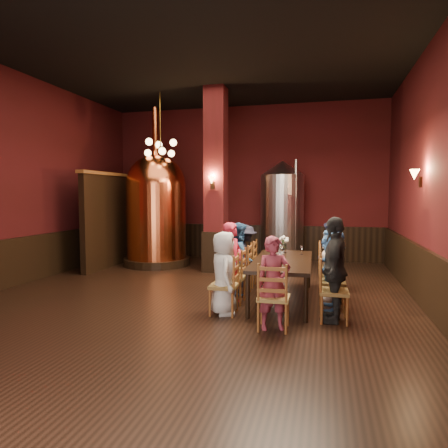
% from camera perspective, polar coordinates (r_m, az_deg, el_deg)
% --- Properties ---
extents(room, '(10.00, 10.02, 4.50)m').
position_cam_1_polar(room, '(7.10, -4.85, 6.98)').
color(room, black).
rests_on(room, ground).
extents(wainscot_right, '(0.08, 9.90, 1.00)m').
position_cam_1_polar(wainscot_right, '(7.05, 27.66, -7.78)').
color(wainscot_right, black).
rests_on(wainscot_right, ground).
extents(wainscot_back, '(7.90, 0.08, 1.00)m').
position_cam_1_polar(wainscot_back, '(11.98, 2.99, -2.51)').
color(wainscot_back, black).
rests_on(wainscot_back, ground).
extents(wainscot_left, '(0.08, 9.90, 1.00)m').
position_cam_1_polar(wainscot_left, '(9.29, -28.62, -4.99)').
color(wainscot_left, black).
rests_on(wainscot_left, ground).
extents(column, '(0.58, 0.58, 4.50)m').
position_cam_1_polar(column, '(9.87, -1.16, 6.23)').
color(column, '#460F12').
rests_on(column, ground).
extents(partition, '(0.22, 3.50, 2.40)m').
position_cam_1_polar(partition, '(11.36, -14.85, 0.53)').
color(partition, black).
rests_on(partition, ground).
extents(pendant_cluster, '(0.90, 0.90, 1.70)m').
position_cam_1_polar(pendant_cluster, '(10.52, -9.06, 10.70)').
color(pendant_cluster, '#A57226').
rests_on(pendant_cluster, room).
extents(sconce_wall, '(0.20, 0.20, 0.36)m').
position_cam_1_polar(sconce_wall, '(7.68, 26.28, 5.98)').
color(sconce_wall, black).
rests_on(sconce_wall, room).
extents(sconce_column, '(0.20, 0.20, 0.36)m').
position_cam_1_polar(sconce_column, '(9.58, -1.64, 5.99)').
color(sconce_column, black).
rests_on(sconce_column, column).
extents(dining_table, '(1.05, 2.42, 0.75)m').
position_cam_1_polar(dining_table, '(7.23, 8.38, -5.52)').
color(dining_table, black).
rests_on(dining_table, ground).
extents(chair_0, '(0.47, 0.47, 0.92)m').
position_cam_1_polar(chair_0, '(6.43, -0.04, -8.77)').
color(chair_0, brown).
rests_on(chair_0, ground).
extents(person_0, '(0.61, 0.75, 1.32)m').
position_cam_1_polar(person_0, '(6.39, -0.04, -7.01)').
color(person_0, silver).
rests_on(person_0, ground).
extents(chair_1, '(0.47, 0.47, 0.92)m').
position_cam_1_polar(chair_1, '(7.07, 1.19, -7.58)').
color(chair_1, brown).
rests_on(chair_1, ground).
extents(person_1, '(0.47, 0.59, 1.42)m').
position_cam_1_polar(person_1, '(7.02, 1.20, -5.58)').
color(person_1, '#B41E34').
rests_on(person_1, ground).
extents(chair_2, '(0.47, 0.47, 0.92)m').
position_cam_1_polar(chair_2, '(7.70, 2.20, -6.59)').
color(chair_2, brown).
rests_on(chair_2, ground).
extents(person_2, '(0.52, 0.74, 1.38)m').
position_cam_1_polar(person_2, '(7.67, 2.21, -4.91)').
color(person_2, navy).
rests_on(person_2, ground).
extents(chair_3, '(0.47, 0.47, 0.92)m').
position_cam_1_polar(chair_3, '(8.35, 3.07, -5.75)').
color(chair_3, brown).
rests_on(chair_3, ground).
extents(person_3, '(0.64, 0.91, 1.28)m').
position_cam_1_polar(person_3, '(8.32, 3.07, -4.52)').
color(person_3, black).
rests_on(person_3, ground).
extents(chair_4, '(0.47, 0.47, 0.92)m').
position_cam_1_polar(chair_4, '(6.28, 15.46, -9.25)').
color(chair_4, brown).
rests_on(chair_4, ground).
extents(person_4, '(0.48, 0.96, 1.58)m').
position_cam_1_polar(person_4, '(6.21, 15.52, -6.28)').
color(person_4, black).
rests_on(person_4, ground).
extents(chair_5, '(0.47, 0.47, 0.92)m').
position_cam_1_polar(chair_5, '(6.93, 15.22, -7.96)').
color(chair_5, brown).
rests_on(chair_5, ground).
extents(person_5, '(0.40, 1.25, 1.35)m').
position_cam_1_polar(person_5, '(6.89, 15.25, -6.21)').
color(person_5, '#325D98').
rests_on(person_5, ground).
extents(chair_6, '(0.47, 0.47, 0.92)m').
position_cam_1_polar(chair_6, '(7.58, 15.03, -6.92)').
color(chair_6, brown).
rests_on(chair_6, ground).
extents(person_6, '(0.48, 0.67, 1.28)m').
position_cam_1_polar(person_6, '(7.55, 15.05, -5.59)').
color(person_6, beige).
rests_on(person_6, ground).
extents(chair_7, '(0.47, 0.47, 0.92)m').
position_cam_1_polar(chair_7, '(8.24, 14.86, -6.02)').
color(chair_7, brown).
rests_on(chair_7, ground).
extents(person_7, '(0.45, 0.72, 1.38)m').
position_cam_1_polar(person_7, '(8.20, 14.89, -4.44)').
color(person_7, '#181A30').
rests_on(person_7, ground).
extents(chair_8, '(0.47, 0.47, 0.92)m').
position_cam_1_polar(chair_8, '(5.77, 7.09, -10.34)').
color(chair_8, brown).
rests_on(chair_8, ground).
extents(person_8, '(0.57, 0.47, 1.33)m').
position_cam_1_polar(person_8, '(5.72, 7.11, -8.37)').
color(person_8, maroon).
rests_on(person_8, ground).
extents(copper_kettle, '(1.78, 1.78, 4.20)m').
position_cam_1_polar(copper_kettle, '(10.89, -9.65, 2.21)').
color(copper_kettle, black).
rests_on(copper_kettle, ground).
extents(steel_vessel, '(1.46, 1.46, 2.82)m').
position_cam_1_polar(steel_vessel, '(11.05, 8.30, 1.63)').
color(steel_vessel, '#B2B2B7').
rests_on(steel_vessel, ground).
extents(rose_vase, '(0.20, 0.20, 0.34)m').
position_cam_1_polar(rose_vase, '(8.03, 8.57, -2.48)').
color(rose_vase, white).
rests_on(rose_vase, dining_table).
extents(wine_glass_0, '(0.07, 0.07, 0.17)m').
position_cam_1_polar(wine_glass_0, '(7.96, 8.37, -3.55)').
color(wine_glass_0, white).
rests_on(wine_glass_0, dining_table).
extents(wine_glass_1, '(0.07, 0.07, 0.17)m').
position_cam_1_polar(wine_glass_1, '(6.98, 8.26, -4.65)').
color(wine_glass_1, white).
rests_on(wine_glass_1, dining_table).
extents(wine_glass_2, '(0.07, 0.07, 0.17)m').
position_cam_1_polar(wine_glass_2, '(7.98, 8.08, -3.53)').
color(wine_glass_2, white).
rests_on(wine_glass_2, dining_table).
extents(wine_glass_3, '(0.07, 0.07, 0.17)m').
position_cam_1_polar(wine_glass_3, '(7.84, 8.19, -3.67)').
color(wine_glass_3, white).
rests_on(wine_glass_3, dining_table).
extents(wine_glass_4, '(0.07, 0.07, 0.17)m').
position_cam_1_polar(wine_glass_4, '(7.84, 11.02, -3.70)').
color(wine_glass_4, white).
rests_on(wine_glass_4, dining_table).
extents(wine_glass_5, '(0.07, 0.07, 0.17)m').
position_cam_1_polar(wine_glass_5, '(6.81, 8.01, -4.86)').
color(wine_glass_5, white).
rests_on(wine_glass_5, dining_table).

